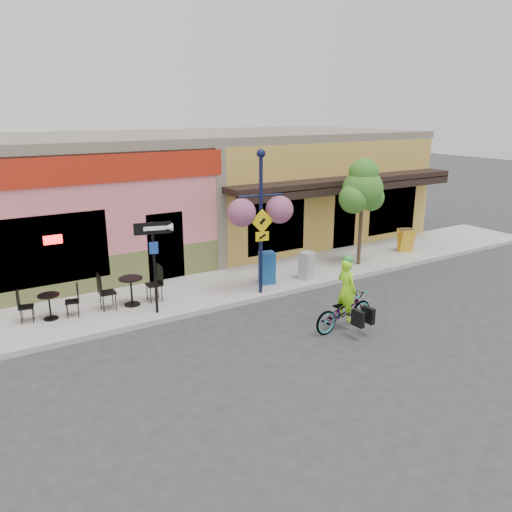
% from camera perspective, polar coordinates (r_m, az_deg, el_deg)
% --- Properties ---
extents(ground, '(90.00, 90.00, 0.00)m').
position_cam_1_polar(ground, '(14.89, 5.79, -4.81)').
color(ground, '#2D2D30').
rests_on(ground, ground).
extents(sidewalk, '(24.00, 3.00, 0.15)m').
position_cam_1_polar(sidewalk, '(16.39, 1.57, -2.44)').
color(sidewalk, '#9E9B93').
rests_on(sidewalk, ground).
extents(curb, '(24.00, 0.12, 0.15)m').
position_cam_1_polar(curb, '(15.27, 4.55, -3.92)').
color(curb, '#A8A59E').
rests_on(curb, ground).
extents(building, '(18.20, 8.20, 4.50)m').
position_cam_1_polar(building, '(20.58, -6.86, 7.57)').
color(building, '#D86A74').
rests_on(building, ground).
extents(bicycle, '(1.88, 0.75, 0.97)m').
position_cam_1_polar(bicycle, '(12.85, 10.01, -6.18)').
color(bicycle, maroon).
rests_on(bicycle, ground).
extents(cyclist_rider, '(0.41, 0.60, 1.59)m').
position_cam_1_polar(cyclist_rider, '(12.77, 10.24, -4.84)').
color(cyclist_rider, '#99FF1A').
rests_on(cyclist_rider, ground).
extents(lamp_post, '(1.41, 0.75, 4.19)m').
position_cam_1_polar(lamp_post, '(14.24, 0.55, 3.75)').
color(lamp_post, '#121739').
rests_on(lamp_post, sidewalk).
extents(one_way_sign, '(0.97, 0.42, 2.48)m').
position_cam_1_polar(one_way_sign, '(13.25, -11.50, -1.39)').
color(one_way_sign, black).
rests_on(one_way_sign, sidewalk).
extents(cafe_set_left, '(1.57, 1.01, 0.87)m').
position_cam_1_polar(cafe_set_left, '(13.91, -22.55, -5.01)').
color(cafe_set_left, black).
rests_on(cafe_set_left, sidewalk).
extents(cafe_set_right, '(1.76, 0.91, 1.04)m').
position_cam_1_polar(cafe_set_right, '(14.15, -14.08, -3.49)').
color(cafe_set_right, black).
rests_on(cafe_set_right, sidewalk).
extents(newspaper_box_blue, '(0.54, 0.51, 1.00)m').
position_cam_1_polar(newspaper_box_blue, '(15.47, 1.26, -1.35)').
color(newspaper_box_blue, '#174A8B').
rests_on(newspaper_box_blue, sidewalk).
extents(newspaper_box_grey, '(0.50, 0.47, 0.88)m').
position_cam_1_polar(newspaper_box_grey, '(15.97, 5.83, -1.09)').
color(newspaper_box_grey, '#A0A0A0').
rests_on(newspaper_box_grey, sidewalk).
extents(street_tree, '(1.84, 1.84, 3.73)m').
position_cam_1_polar(street_tree, '(17.44, 11.95, 4.97)').
color(street_tree, '#3D7A26').
rests_on(street_tree, sidewalk).
extents(sandwich_board, '(0.64, 0.55, 0.89)m').
position_cam_1_polar(sandwich_board, '(19.64, 16.96, 1.61)').
color(sandwich_board, gold).
rests_on(sandwich_board, sidewalk).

